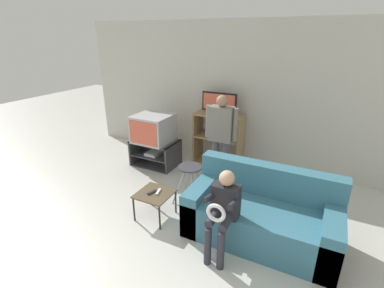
{
  "coord_description": "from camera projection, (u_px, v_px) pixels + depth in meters",
  "views": [
    {
      "loc": [
        1.62,
        -1.29,
        2.34
      ],
      "look_at": [
        -0.04,
        1.97,
        0.9
      ],
      "focal_mm": 26.0,
      "sensor_mm": 36.0,
      "label": 1
    }
  ],
  "objects": [
    {
      "name": "tv_stand",
      "position": [
        156.0,
        153.0,
        5.31
      ],
      "size": [
        0.83,
        0.58,
        0.48
      ],
      "color": "#38383D",
      "rests_on": "ground_plane"
    },
    {
      "name": "remote_control_black",
      "position": [
        152.0,
        192.0,
        3.71
      ],
      "size": [
        0.07,
        0.15,
        0.02
      ],
      "primitive_type": "cube",
      "rotation": [
        0.0,
        0.0,
        -0.28
      ],
      "color": "#232328",
      "rests_on": "snack_table"
    },
    {
      "name": "folding_stool",
      "position": [
        190.0,
        172.0,
        4.06
      ],
      "size": [
        0.39,
        0.44,
        0.57
      ],
      "color": "#99999E",
      "rests_on": "ground_plane"
    },
    {
      "name": "television_main",
      "position": [
        153.0,
        128.0,
        5.12
      ],
      "size": [
        0.65,
        0.65,
        0.5
      ],
      "color": "#B2B2B7",
      "rests_on": "tv_stand"
    },
    {
      "name": "media_shelf",
      "position": [
        218.0,
        139.0,
        5.25
      ],
      "size": [
        0.9,
        0.43,
        0.99
      ],
      "color": "#9E7A51",
      "rests_on": "ground_plane"
    },
    {
      "name": "wall_back",
      "position": [
        234.0,
        95.0,
        5.12
      ],
      "size": [
        6.4,
        0.06,
        2.6
      ],
      "color": "beige",
      "rests_on": "ground_plane"
    },
    {
      "name": "person_seated_child",
      "position": [
        223.0,
        208.0,
        2.98
      ],
      "size": [
        0.33,
        0.43,
        1.01
      ],
      "color": "#2D2D38",
      "rests_on": "ground_plane"
    },
    {
      "name": "person_standing_adult",
      "position": [
        221.0,
        132.0,
        4.43
      ],
      "size": [
        0.53,
        0.2,
        1.49
      ],
      "color": "#4C4C56",
      "rests_on": "ground_plane"
    },
    {
      "name": "remote_control_white",
      "position": [
        158.0,
        192.0,
        3.72
      ],
      "size": [
        0.07,
        0.15,
        0.02
      ],
      "primitive_type": "cube",
      "rotation": [
        0.0,
        0.0,
        0.25
      ],
      "color": "silver",
      "rests_on": "snack_table"
    },
    {
      "name": "snack_table",
      "position": [
        155.0,
        196.0,
        3.72
      ],
      "size": [
        0.45,
        0.45,
        0.37
      ],
      "color": "brown",
      "rests_on": "ground_plane"
    },
    {
      "name": "couch",
      "position": [
        261.0,
        216.0,
        3.36
      ],
      "size": [
        1.75,
        0.83,
        0.86
      ],
      "color": "teal",
      "rests_on": "ground_plane"
    },
    {
      "name": "television_flat",
      "position": [
        219.0,
        104.0,
        5.03
      ],
      "size": [
        0.66,
        0.2,
        0.38
      ],
      "color": "black",
      "rests_on": "media_shelf"
    }
  ]
}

